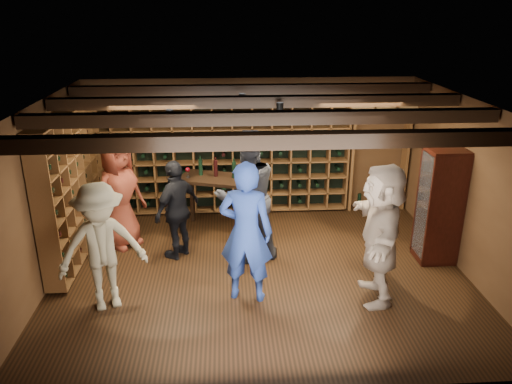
{
  "coord_description": "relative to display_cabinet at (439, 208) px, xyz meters",
  "views": [
    {
      "loc": [
        -0.49,
        -6.54,
        3.73
      ],
      "look_at": [
        -0.05,
        0.2,
        1.18
      ],
      "focal_mm": 35.0,
      "sensor_mm": 36.0,
      "label": 1
    }
  ],
  "objects": [
    {
      "name": "display_cabinet",
      "position": [
        0.0,
        0.0,
        0.0
      ],
      "size": [
        0.55,
        0.5,
        1.75
      ],
      "color": "black",
      "rests_on": "ground"
    },
    {
      "name": "tasting_table",
      "position": [
        -3.33,
        1.27,
        0.0
      ],
      "size": [
        1.44,
        1.03,
        1.26
      ],
      "rotation": [
        0.0,
        0.0,
        -0.32
      ],
      "color": "black",
      "rests_on": "ground"
    },
    {
      "name": "guest_beige",
      "position": [
        -1.21,
        -1.0,
        0.09
      ],
      "size": [
        0.79,
        1.82,
        1.9
      ],
      "primitive_type": "imported",
      "rotation": [
        0.0,
        0.0,
        4.58
      ],
      "color": "gray",
      "rests_on": "ground"
    },
    {
      "name": "guest_woman_black",
      "position": [
        -3.95,
        0.37,
        -0.07
      ],
      "size": [
        0.86,
        0.96,
        1.57
      ],
      "primitive_type": "imported",
      "rotation": [
        0.0,
        0.0,
        4.06
      ],
      "color": "black",
      "rests_on": "ground"
    },
    {
      "name": "crate_shelf",
      "position": [
        -0.31,
        2.12,
        0.71
      ],
      "size": [
        1.2,
        0.32,
        2.07
      ],
      "color": "brown",
      "rests_on": "ground"
    },
    {
      "name": "guest_red_floral",
      "position": [
        -4.9,
        0.82,
        0.03
      ],
      "size": [
        0.99,
        1.03,
        1.78
      ],
      "primitive_type": "imported",
      "rotation": [
        0.0,
        0.0,
        0.88
      ],
      "color": "maroon",
      "rests_on": "ground"
    },
    {
      "name": "wine_rack_left",
      "position": [
        -5.54,
        0.62,
        0.29
      ],
      "size": [
        0.3,
        2.65,
        2.2
      ],
      "color": "brown",
      "rests_on": "ground"
    },
    {
      "name": "room_shell",
      "position": [
        -2.71,
        -0.15,
        1.56
      ],
      "size": [
        6.0,
        6.0,
        6.0
      ],
      "color": "#55351D",
      "rests_on": "ground"
    },
    {
      "name": "man_grey_suit",
      "position": [
        -2.88,
        0.25,
        0.17
      ],
      "size": [
        1.17,
        1.02,
        2.05
      ],
      "primitive_type": "imported",
      "rotation": [
        0.0,
        0.0,
        3.42
      ],
      "color": "#222227",
      "rests_on": "ground"
    },
    {
      "name": "guest_khaki",
      "position": [
        -4.78,
        -0.99,
        0.0
      ],
      "size": [
        1.26,
        0.98,
        1.72
      ],
      "primitive_type": "imported",
      "rotation": [
        0.0,
        0.0,
        0.36
      ],
      "color": "#817659",
      "rests_on": "ground"
    },
    {
      "name": "wine_rack_back",
      "position": [
        -3.24,
        2.13,
        0.29
      ],
      "size": [
        4.65,
        0.3,
        2.2
      ],
      "color": "brown",
      "rests_on": "ground"
    },
    {
      "name": "man_blue_shirt",
      "position": [
        -2.95,
        -0.89,
        0.11
      ],
      "size": [
        0.79,
        0.6,
        1.93
      ],
      "primitive_type": "imported",
      "rotation": [
        0.0,
        0.0,
        2.92
      ],
      "color": "navy",
      "rests_on": "ground"
    },
    {
      "name": "ground",
      "position": [
        -2.71,
        -0.2,
        -0.86
      ],
      "size": [
        6.0,
        6.0,
        0.0
      ],
      "primitive_type": "plane",
      "color": "black",
      "rests_on": "ground"
    }
  ]
}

